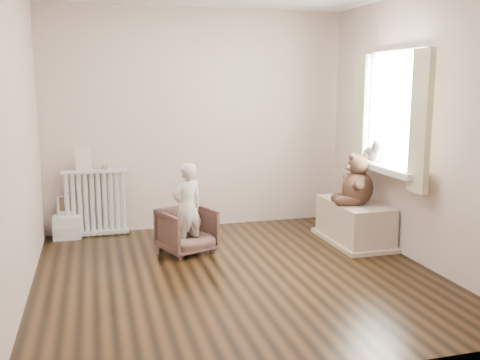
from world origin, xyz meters
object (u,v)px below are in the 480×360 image
object	(u,v)px
child	(187,208)
plush_cat	(373,153)
radiator	(95,202)
armchair	(187,231)
toy_bench	(354,224)
teddy_bear	(358,184)
toy_vanity	(66,215)

from	to	relation	value
child	plush_cat	xyz separation A→B (m)	(1.99, -0.15, 0.52)
radiator	armchair	distance (m)	1.28
child	armchair	bearing A→B (deg)	-111.09
toy_bench	teddy_bear	xyz separation A→B (m)	(-0.02, -0.09, 0.47)
toy_vanity	teddy_bear	distance (m)	3.25
toy_bench	teddy_bear	size ratio (longest dim) A/B	1.77
radiator	toy_vanity	world-z (taller)	radiator
toy_vanity	plush_cat	world-z (taller)	plush_cat
armchair	teddy_bear	xyz separation A→B (m)	(1.83, -0.20, 0.44)
radiator	teddy_bear	bearing A→B (deg)	-22.08
radiator	toy_bench	xyz separation A→B (m)	(2.75, -1.02, -0.19)
toy_vanity	teddy_bear	world-z (taller)	teddy_bear
armchair	plush_cat	bearing A→B (deg)	-26.76
toy_vanity	toy_bench	world-z (taller)	toy_vanity
radiator	teddy_bear	distance (m)	2.95
radiator	toy_bench	size ratio (longest dim) A/B	0.80
armchair	teddy_bear	size ratio (longest dim) A/B	0.94
radiator	child	xyz separation A→B (m)	(0.90, -0.95, 0.09)
toy_bench	teddy_bear	distance (m)	0.48
child	radiator	bearing A→B (deg)	-67.76
toy_bench	armchair	bearing A→B (deg)	176.42
toy_vanity	teddy_bear	bearing A→B (deg)	-19.44
child	plush_cat	size ratio (longest dim) A/B	3.20
toy_vanity	child	bearing A→B (deg)	-37.09
toy_bench	child	bearing A→B (deg)	177.96
radiator	toy_bench	distance (m)	2.94
plush_cat	toy_bench	bearing A→B (deg)	132.83
teddy_bear	plush_cat	xyz separation A→B (m)	(0.16, 0.00, 0.33)
plush_cat	teddy_bear	bearing A→B (deg)	164.81
radiator	plush_cat	world-z (taller)	plush_cat
toy_vanity	toy_bench	size ratio (longest dim) A/B	0.50
toy_vanity	radiator	bearing A→B (deg)	5.33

